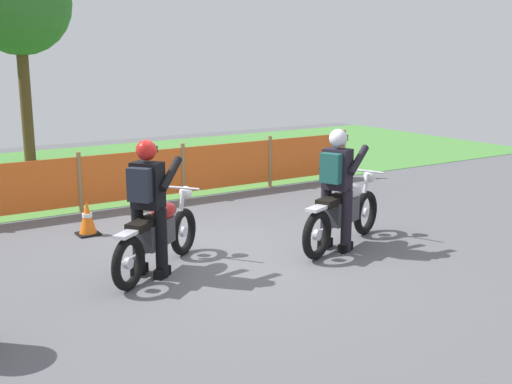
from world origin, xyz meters
TOP-DOWN VIEW (x-y plane):
  - ground at (0.00, 0.00)m, footprint 24.00×24.00m
  - grass_verge at (0.00, 7.22)m, footprint 24.00×7.58m
  - barrier_fence at (0.00, 3.43)m, footprint 9.84×0.08m
  - tree_near_left at (-0.40, 9.34)m, footprint 2.52×2.52m
  - motorcycle_lead at (1.55, -0.47)m, footprint 2.01×0.98m
  - motorcycle_trailing at (-1.09, -0.02)m, footprint 1.70×1.31m
  - rider_lead at (1.34, -0.56)m, footprint 0.78×0.68m
  - rider_trailing at (-1.26, -0.15)m, footprint 0.78×0.73m
  - traffic_cone at (-1.32, 2.04)m, footprint 0.32×0.32m

SIDE VIEW (x-z plane):
  - ground at x=0.00m, z-range -0.02..0.00m
  - grass_verge at x=0.00m, z-range 0.00..0.01m
  - traffic_cone at x=-1.32m, z-range -0.01..0.52m
  - motorcycle_trailing at x=-1.09m, z-range -0.01..0.95m
  - motorcycle_lead at x=1.55m, z-range -0.02..0.99m
  - barrier_fence at x=0.00m, z-range 0.02..1.07m
  - rider_lead at x=1.34m, z-range 0.11..1.80m
  - rider_trailing at x=-1.26m, z-range 0.11..1.80m
  - tree_near_left at x=-0.40m, z-range 1.27..6.40m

